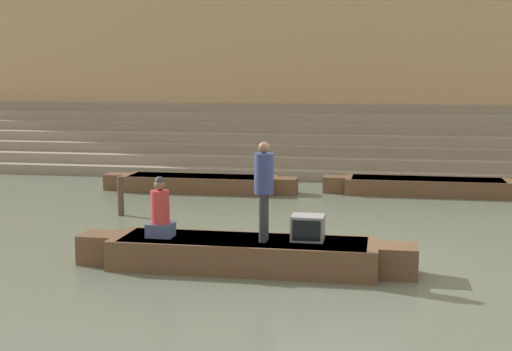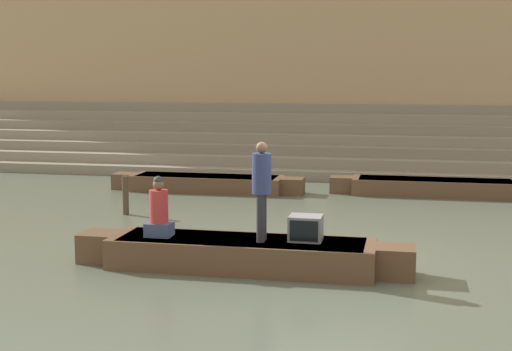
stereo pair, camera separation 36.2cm
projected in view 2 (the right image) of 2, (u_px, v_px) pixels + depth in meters
The scene contains 10 objects.
ground_plane at pixel (332, 261), 12.40m from camera, with size 120.00×120.00×0.00m, color #566051.
ghat_steps at pixel (367, 148), 23.65m from camera, with size 36.00×4.23×2.17m.
back_wall at pixel (372, 52), 25.24m from camera, with size 34.20×1.28×8.03m.
rowboat_main at pixel (241, 253), 11.86m from camera, with size 5.68×1.30×0.50m.
person_standing at pixel (262, 184), 11.57m from camera, with size 0.32×0.32×1.64m.
person_rowing at pixel (159, 212), 11.99m from camera, with size 0.44×0.35×1.03m.
tv_set at pixel (306, 228), 11.70m from camera, with size 0.54×0.47×0.42m.
moored_boat_shore at pixel (207, 183), 19.68m from camera, with size 5.40×1.12×0.44m.
moored_boat_distant at pixel (434, 187), 19.00m from camera, with size 5.54×1.12×0.44m.
mooring_post at pixel (125, 195), 16.39m from camera, with size 0.14×0.14×0.90m, color #473828.
Camera 2 is at (1.16, -12.08, 3.23)m, focal length 50.00 mm.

